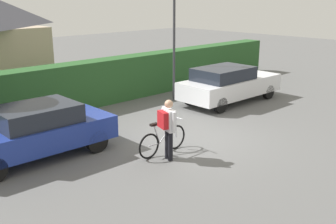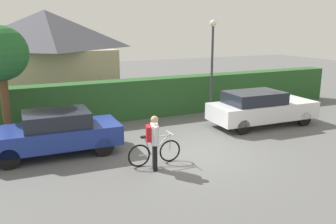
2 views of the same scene
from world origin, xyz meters
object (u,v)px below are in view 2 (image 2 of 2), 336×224
Objects in this scene: person_rider at (154,138)px; street_lamp at (212,56)px; parked_car_near at (55,132)px; bicycle at (155,152)px; tree_kerbside at (0,55)px; parked_car_far at (261,108)px.

person_rider is 6.46m from street_lamp.
parked_car_near is 2.44× the size of bicycle.
street_lamp reaches higher than tree_kerbside.
parked_car_far is (8.18, 0.00, 0.01)m from parked_car_near.
street_lamp is at bearing 14.34° from parked_car_near.
person_rider is at bearing -116.88° from bicycle.
parked_car_near is 3.34m from bicycle.
parked_car_far is at bearing -52.91° from street_lamp.
tree_kerbside is (-3.91, 4.32, 2.69)m from bicycle.
parked_car_far is 10.06m from tree_kerbside.
parked_car_near is at bearing -165.66° from street_lamp.
parked_car_far is 2.98m from street_lamp.
parked_car_near is at bearing 133.13° from person_rider.
parked_car_near is at bearing -179.98° from parked_car_far.
bicycle is at bearing -39.84° from parked_car_near.
bicycle is (-5.63, -2.13, -0.37)m from parked_car_far.
person_rider reaches higher than parked_car_far.
tree_kerbside is (-9.54, 2.19, 2.33)m from parked_car_far.
person_rider is at bearing -51.72° from tree_kerbside.
bicycle is at bearing -47.85° from tree_kerbside.
parked_car_near is 7.36m from street_lamp.
parked_car_near is 3.48m from tree_kerbside.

